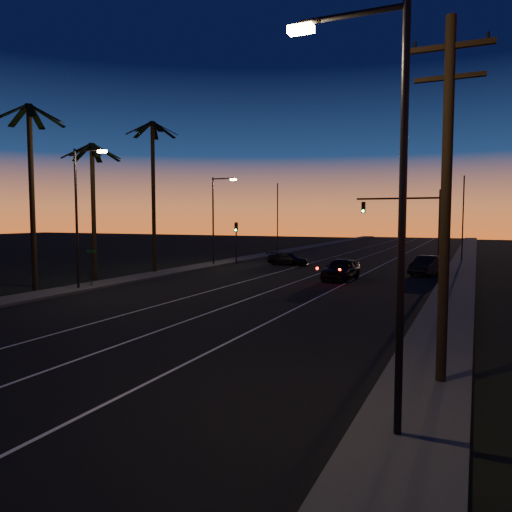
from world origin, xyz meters
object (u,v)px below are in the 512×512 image
at_px(utility_pole, 446,194).
at_px(cross_car, 288,259).
at_px(signal_mast, 410,216).
at_px(right_car, 427,265).
at_px(lead_car, 341,269).

xyz_separation_m(utility_pole, cross_car, (-15.99, 31.02, -4.69)).
xyz_separation_m(signal_mast, cross_car, (-11.53, 1.03, -4.16)).
distance_m(utility_pole, right_car, 28.39).
bearing_deg(right_car, signal_mast, 127.34).
bearing_deg(lead_car, signal_mast, 63.87).
bearing_deg(signal_mast, cross_car, 174.91).
xyz_separation_m(utility_pole, lead_car, (-8.41, 21.94, -4.48)).
distance_m(utility_pole, lead_car, 23.93).
relative_size(lead_car, right_car, 1.12).
bearing_deg(lead_car, utility_pole, -69.03).
bearing_deg(cross_car, utility_pole, -62.73).
bearing_deg(cross_car, lead_car, -50.13).
relative_size(utility_pole, lead_car, 1.82).
bearing_deg(right_car, cross_car, 166.56).
distance_m(utility_pole, cross_car, 35.21).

